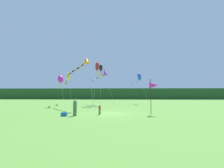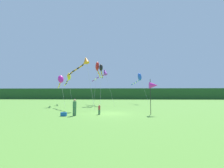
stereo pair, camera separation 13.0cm
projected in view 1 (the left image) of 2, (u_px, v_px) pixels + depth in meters
ground_plane at (110, 114)px, 16.59m from camera, size 120.00×120.00×0.00m
distant_treeline at (116, 94)px, 61.61m from camera, size 108.00×2.80×4.42m
person_adult at (75, 106)px, 14.94m from camera, size 0.36×0.36×1.65m
person_child at (100, 109)px, 15.84m from camera, size 0.23×0.23×1.05m
cooler_box at (64, 114)px, 14.67m from camera, size 0.56×0.31×0.37m
banner_flag_pole at (154, 86)px, 16.16m from camera, size 0.90×0.70×3.77m
kite_purple at (103, 73)px, 29.79m from camera, size 5.26×6.86×7.33m
kite_red at (97, 68)px, 29.33m from camera, size 0.84×6.57×8.48m
kite_magenta at (60, 80)px, 26.37m from camera, size 3.73×6.03×5.56m
kite_black at (101, 69)px, 28.81m from camera, size 0.78×8.23×7.95m
kite_blue at (139, 77)px, 33.49m from camera, size 3.12×6.32×6.95m
kite_orange at (83, 63)px, 22.00m from camera, size 5.95×6.55×7.61m
kite_yellow at (68, 78)px, 31.21m from camera, size 3.84×6.08×6.63m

